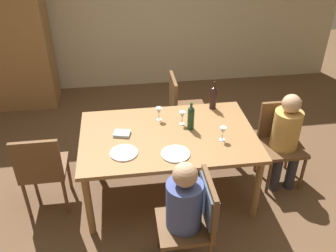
% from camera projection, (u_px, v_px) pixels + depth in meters
% --- Properties ---
extents(ground_plane, '(10.00, 10.00, 0.00)m').
position_uv_depth(ground_plane, '(168.00, 190.00, 4.11)').
color(ground_plane, brown).
extents(rear_room_partition, '(6.40, 0.12, 2.70)m').
position_uv_depth(rear_room_partition, '(143.00, 3.00, 5.67)').
color(rear_room_partition, beige).
rests_on(rear_room_partition, ground_plane).
extents(armoire_cabinet, '(1.18, 0.62, 2.18)m').
position_uv_depth(armoire_cabinet, '(8.00, 34.00, 5.21)').
color(armoire_cabinet, olive).
rests_on(armoire_cabinet, ground_plane).
extents(dining_table, '(1.77, 1.13, 0.75)m').
position_uv_depth(dining_table, '(168.00, 140.00, 3.74)').
color(dining_table, olive).
rests_on(dining_table, ground_plane).
extents(chair_right_end, '(0.44, 0.44, 0.92)m').
position_uv_depth(chair_right_end, '(280.00, 137.00, 4.04)').
color(chair_right_end, brown).
rests_on(chair_right_end, ground_plane).
extents(chair_near, '(0.46, 0.44, 0.92)m').
position_uv_depth(chair_near, '(199.00, 213.00, 3.01)').
color(chair_near, brown).
rests_on(chair_near, ground_plane).
extents(chair_left_end, '(0.44, 0.44, 0.92)m').
position_uv_depth(chair_left_end, '(42.00, 167.00, 3.60)').
color(chair_left_end, brown).
rests_on(chair_left_end, ground_plane).
extents(chair_far_right, '(0.44, 0.44, 0.92)m').
position_uv_depth(chair_far_right, '(182.00, 105.00, 4.64)').
color(chair_far_right, brown).
rests_on(chair_far_right, ground_plane).
extents(person_woman_host, '(0.29, 0.34, 1.11)m').
position_uv_depth(person_woman_host, '(286.00, 135.00, 3.88)').
color(person_woman_host, '#33333D').
rests_on(person_woman_host, ground_plane).
extents(person_man_bearded, '(0.34, 0.30, 1.11)m').
position_uv_depth(person_man_bearded, '(181.00, 210.00, 2.97)').
color(person_man_bearded, '#33333D').
rests_on(person_man_bearded, ground_plane).
extents(wine_bottle_tall_green, '(0.07, 0.07, 0.33)m').
position_uv_depth(wine_bottle_tall_green, '(213.00, 97.00, 4.07)').
color(wine_bottle_tall_green, black).
rests_on(wine_bottle_tall_green, dining_table).
extents(wine_bottle_dark_red, '(0.07, 0.07, 0.30)m').
position_uv_depth(wine_bottle_dark_red, '(191.00, 117.00, 3.71)').
color(wine_bottle_dark_red, '#19381E').
rests_on(wine_bottle_dark_red, dining_table).
extents(wine_glass_near_left, '(0.07, 0.07, 0.15)m').
position_uv_depth(wine_glass_near_left, '(223.00, 131.00, 3.56)').
color(wine_glass_near_left, silver).
rests_on(wine_glass_near_left, dining_table).
extents(wine_glass_centre, '(0.07, 0.07, 0.15)m').
position_uv_depth(wine_glass_centre, '(159.00, 111.00, 3.88)').
color(wine_glass_centre, silver).
rests_on(wine_glass_centre, dining_table).
extents(wine_glass_near_right, '(0.07, 0.07, 0.15)m').
position_uv_depth(wine_glass_near_right, '(182.00, 115.00, 3.81)').
color(wine_glass_near_right, silver).
rests_on(wine_glass_near_right, dining_table).
extents(dinner_plate_host, '(0.26, 0.26, 0.01)m').
position_uv_depth(dinner_plate_host, '(124.00, 153.00, 3.43)').
color(dinner_plate_host, white).
rests_on(dinner_plate_host, dining_table).
extents(dinner_plate_guest_left, '(0.27, 0.27, 0.01)m').
position_uv_depth(dinner_plate_guest_left, '(175.00, 154.00, 3.42)').
color(dinner_plate_guest_left, silver).
rests_on(dinner_plate_guest_left, dining_table).
extents(folded_napkin, '(0.19, 0.16, 0.03)m').
position_uv_depth(folded_napkin, '(122.00, 134.00, 3.68)').
color(folded_napkin, '#ADC6D6').
rests_on(folded_napkin, dining_table).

